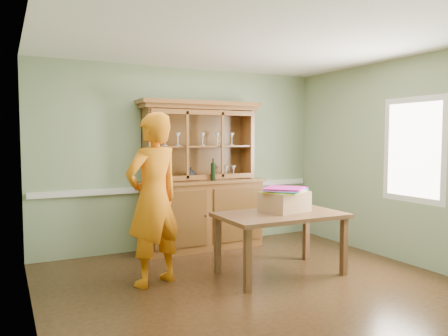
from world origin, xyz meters
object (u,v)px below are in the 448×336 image
dining_table (281,220)px  person (153,199)px  china_hutch (201,197)px  cardboard_box (285,201)px

dining_table → person: person is taller
china_hutch → person: china_hutch is taller
cardboard_box → person: bearing=170.7°
person → cardboard_box: bearing=150.1°
china_hutch → dining_table: size_ratio=1.46×
china_hutch → person: size_ratio=1.13×
china_hutch → cardboard_box: (0.45, -1.51, 0.10)m
person → dining_table: bearing=146.1°
china_hutch → person: bearing=-132.5°
dining_table → cardboard_box: size_ratio=2.84×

